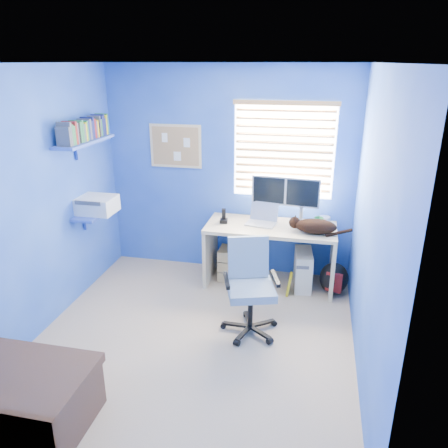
% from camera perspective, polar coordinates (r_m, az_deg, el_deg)
% --- Properties ---
extents(floor, '(3.00, 3.20, 0.00)m').
position_cam_1_polar(floor, '(4.38, -3.85, -14.57)').
color(floor, tan).
rests_on(floor, ground).
extents(ceiling, '(3.00, 3.20, 0.00)m').
position_cam_1_polar(ceiling, '(3.58, -4.85, 20.24)').
color(ceiling, white).
rests_on(ceiling, wall_back).
extents(wall_back, '(3.00, 0.01, 2.50)m').
position_cam_1_polar(wall_back, '(5.29, 0.60, 6.70)').
color(wall_back, blue).
rests_on(wall_back, ground).
extents(wall_front, '(3.00, 0.01, 2.50)m').
position_cam_1_polar(wall_front, '(2.45, -15.03, -11.25)').
color(wall_front, blue).
rests_on(wall_front, ground).
extents(wall_left, '(0.01, 3.20, 2.50)m').
position_cam_1_polar(wall_left, '(4.45, -23.18, 2.33)').
color(wall_left, blue).
rests_on(wall_left, ground).
extents(wall_right, '(0.01, 3.20, 2.50)m').
position_cam_1_polar(wall_right, '(3.69, 18.70, -0.66)').
color(wall_right, blue).
rests_on(wall_right, ground).
extents(desk, '(1.48, 0.65, 0.74)m').
position_cam_1_polar(desk, '(5.17, 5.99, -4.07)').
color(desk, tan).
rests_on(desk, floor).
extents(laptop, '(0.37, 0.31, 0.22)m').
position_cam_1_polar(laptop, '(5.03, 4.89, 1.14)').
color(laptop, silver).
rests_on(laptop, desk).
extents(monitor_left, '(0.41, 0.14, 0.54)m').
position_cam_1_polar(monitor_left, '(5.15, 5.87, 3.43)').
color(monitor_left, silver).
rests_on(monitor_left, desk).
extents(monitor_right, '(0.41, 0.15, 0.54)m').
position_cam_1_polar(monitor_right, '(5.09, 10.14, 3.01)').
color(monitor_right, silver).
rests_on(monitor_right, desk).
extents(phone, '(0.11, 0.12, 0.17)m').
position_cam_1_polar(phone, '(5.08, -0.03, 1.11)').
color(phone, black).
rests_on(phone, desk).
extents(mug, '(0.10, 0.09, 0.10)m').
position_cam_1_polar(mug, '(5.10, 12.26, 0.30)').
color(mug, '#24753D').
rests_on(mug, desk).
extents(cd_spindle, '(0.13, 0.13, 0.07)m').
position_cam_1_polar(cd_spindle, '(5.24, 13.01, 0.59)').
color(cd_spindle, silver).
rests_on(cd_spindle, desk).
extents(cat, '(0.48, 0.31, 0.16)m').
position_cam_1_polar(cat, '(4.86, 11.91, -0.30)').
color(cat, black).
rests_on(cat, desk).
extents(tower_pc, '(0.23, 0.46, 0.45)m').
position_cam_1_polar(tower_pc, '(5.22, 10.26, -5.85)').
color(tower_pc, beige).
rests_on(tower_pc, floor).
extents(drawer_boxes, '(0.35, 0.28, 0.41)m').
position_cam_1_polar(drawer_boxes, '(5.32, 1.28, -5.23)').
color(drawer_boxes, tan).
rests_on(drawer_boxes, floor).
extents(yellow_book, '(0.03, 0.17, 0.24)m').
position_cam_1_polar(yellow_book, '(5.09, 8.50, -7.77)').
color(yellow_book, yellow).
rests_on(yellow_book, floor).
extents(backpack, '(0.38, 0.34, 0.38)m').
position_cam_1_polar(backpack, '(5.17, 14.14, -6.89)').
color(backpack, black).
rests_on(backpack, floor).
extents(bed_corner, '(0.93, 0.66, 0.45)m').
position_cam_1_polar(bed_corner, '(3.69, -24.70, -20.03)').
color(bed_corner, brown).
rests_on(bed_corner, floor).
extents(office_chair, '(0.67, 0.67, 0.92)m').
position_cam_1_polar(office_chair, '(4.32, 3.40, -9.65)').
color(office_chair, black).
rests_on(office_chair, floor).
extents(window_blinds, '(1.15, 0.05, 1.10)m').
position_cam_1_polar(window_blinds, '(5.11, 7.80, 9.46)').
color(window_blinds, white).
rests_on(window_blinds, ground).
extents(corkboard, '(0.64, 0.02, 0.52)m').
position_cam_1_polar(corkboard, '(5.37, -6.34, 10.07)').
color(corkboard, tan).
rests_on(corkboard, ground).
extents(wall_shelves, '(0.42, 0.90, 1.05)m').
position_cam_1_polar(wall_shelves, '(4.94, -17.19, 6.97)').
color(wall_shelves, blue).
rests_on(wall_shelves, ground).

